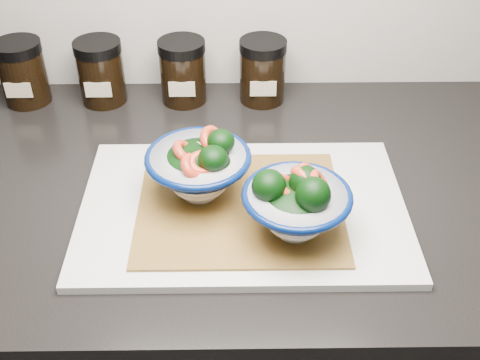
{
  "coord_description": "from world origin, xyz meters",
  "views": [
    {
      "loc": [
        0.14,
        0.74,
        1.45
      ],
      "look_at": [
        0.15,
        1.37,
        0.96
      ],
      "focal_mm": 45.0,
      "sensor_mm": 36.0,
      "label": 1
    }
  ],
  "objects_px": {
    "cutting_board": "(243,208)",
    "spice_jar_d": "(183,71)",
    "spice_jar_e": "(262,71)",
    "bowl_right": "(296,204)",
    "spice_jar_c": "(101,72)",
    "spice_jar_b": "(23,72)",
    "bowl_left": "(200,167)"
  },
  "relations": [
    {
      "from": "spice_jar_d",
      "to": "spice_jar_e",
      "type": "height_order",
      "value": "same"
    },
    {
      "from": "spice_jar_d",
      "to": "spice_jar_b",
      "type": "bearing_deg",
      "value": 180.0
    },
    {
      "from": "spice_jar_b",
      "to": "spice_jar_d",
      "type": "bearing_deg",
      "value": 0.0
    },
    {
      "from": "cutting_board",
      "to": "spice_jar_d",
      "type": "bearing_deg",
      "value": 107.96
    },
    {
      "from": "cutting_board",
      "to": "spice_jar_b",
      "type": "relative_size",
      "value": 3.98
    },
    {
      "from": "bowl_right",
      "to": "spice_jar_c",
      "type": "xyz_separation_m",
      "value": [
        -0.31,
        0.37,
        -0.0
      ]
    },
    {
      "from": "bowl_right",
      "to": "spice_jar_b",
      "type": "distance_m",
      "value": 0.58
    },
    {
      "from": "cutting_board",
      "to": "bowl_right",
      "type": "relative_size",
      "value": 3.2
    },
    {
      "from": "spice_jar_c",
      "to": "spice_jar_d",
      "type": "relative_size",
      "value": 1.0
    },
    {
      "from": "bowl_left",
      "to": "spice_jar_e",
      "type": "bearing_deg",
      "value": 71.3
    },
    {
      "from": "cutting_board",
      "to": "spice_jar_c",
      "type": "xyz_separation_m",
      "value": [
        -0.24,
        0.31,
        0.05
      ]
    },
    {
      "from": "spice_jar_b",
      "to": "spice_jar_c",
      "type": "height_order",
      "value": "same"
    },
    {
      "from": "bowl_left",
      "to": "spice_jar_b",
      "type": "bearing_deg",
      "value": 138.05
    },
    {
      "from": "cutting_board",
      "to": "spice_jar_b",
      "type": "xyz_separation_m",
      "value": [
        -0.38,
        0.31,
        0.05
      ]
    },
    {
      "from": "spice_jar_b",
      "to": "spice_jar_d",
      "type": "relative_size",
      "value": 1.0
    },
    {
      "from": "spice_jar_d",
      "to": "spice_jar_c",
      "type": "bearing_deg",
      "value": 180.0
    },
    {
      "from": "bowl_left",
      "to": "spice_jar_b",
      "type": "distance_m",
      "value": 0.43
    },
    {
      "from": "cutting_board",
      "to": "spice_jar_d",
      "type": "distance_m",
      "value": 0.33
    },
    {
      "from": "bowl_left",
      "to": "spice_jar_e",
      "type": "xyz_separation_m",
      "value": [
        0.1,
        0.29,
        -0.01
      ]
    },
    {
      "from": "spice_jar_c",
      "to": "spice_jar_e",
      "type": "xyz_separation_m",
      "value": [
        0.28,
        0.0,
        0.0
      ]
    },
    {
      "from": "cutting_board",
      "to": "bowl_right",
      "type": "height_order",
      "value": "bowl_right"
    },
    {
      "from": "bowl_left",
      "to": "spice_jar_e",
      "type": "distance_m",
      "value": 0.3
    },
    {
      "from": "cutting_board",
      "to": "spice_jar_d",
      "type": "xyz_separation_m",
      "value": [
        -0.1,
        0.31,
        0.05
      ]
    },
    {
      "from": "bowl_left",
      "to": "spice_jar_d",
      "type": "distance_m",
      "value": 0.29
    },
    {
      "from": "bowl_left",
      "to": "spice_jar_b",
      "type": "relative_size",
      "value": 1.29
    },
    {
      "from": "spice_jar_c",
      "to": "bowl_right",
      "type": "bearing_deg",
      "value": -49.88
    },
    {
      "from": "bowl_right",
      "to": "spice_jar_d",
      "type": "height_order",
      "value": "bowl_right"
    },
    {
      "from": "spice_jar_e",
      "to": "bowl_left",
      "type": "bearing_deg",
      "value": -108.7
    },
    {
      "from": "spice_jar_d",
      "to": "spice_jar_e",
      "type": "xyz_separation_m",
      "value": [
        0.14,
        0.0,
        0.0
      ]
    },
    {
      "from": "spice_jar_d",
      "to": "cutting_board",
      "type": "bearing_deg",
      "value": -72.04
    },
    {
      "from": "bowl_right",
      "to": "spice_jar_d",
      "type": "xyz_separation_m",
      "value": [
        -0.17,
        0.37,
        -0.0
      ]
    },
    {
      "from": "cutting_board",
      "to": "spice_jar_e",
      "type": "xyz_separation_m",
      "value": [
        0.04,
        0.31,
        0.05
      ]
    }
  ]
}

